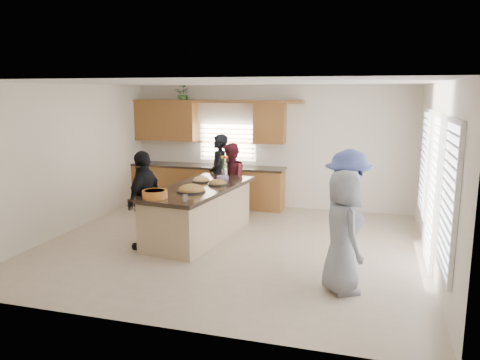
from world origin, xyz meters
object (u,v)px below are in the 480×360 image
(island, at_px, (199,213))
(salad_bowl, at_px, (155,194))
(woman_right_back, at_px, (348,212))
(woman_left_mid, at_px, (230,180))
(woman_right_front, at_px, (343,232))
(woman_left_front, at_px, (145,200))
(woman_left_back, at_px, (219,175))

(island, distance_m, salad_bowl, 1.26)
(woman_right_back, bearing_deg, woman_left_mid, 41.45)
(woman_right_back, distance_m, woman_right_front, 0.69)
(island, xyz_separation_m, salad_bowl, (-0.34, -1.07, 0.57))
(salad_bowl, bearing_deg, woman_left_front, 141.51)
(woman_left_front, bearing_deg, salad_bowl, 53.41)
(island, height_order, woman_right_back, woman_right_back)
(woman_left_mid, xyz_separation_m, woman_left_front, (-0.79, -2.38, 0.05))
(woman_left_mid, height_order, woman_right_back, woman_right_back)
(island, xyz_separation_m, woman_right_front, (2.71, -1.70, 0.38))
(salad_bowl, xyz_separation_m, woman_left_back, (0.18, 2.72, -0.14))
(woman_left_mid, relative_size, woman_right_back, 0.86)
(island, bearing_deg, woman_left_front, -122.01)
(woman_right_back, bearing_deg, island, 65.72)
(woman_left_back, xyz_separation_m, woman_left_front, (-0.50, -2.46, -0.03))
(woman_left_mid, xyz_separation_m, woman_right_back, (2.60, -2.58, 0.13))
(island, height_order, woman_left_back, woman_left_back)
(woman_left_back, relative_size, woman_right_front, 1.06)
(island, relative_size, woman_left_mid, 1.78)
(island, height_order, woman_left_mid, woman_left_mid)
(woman_left_mid, relative_size, woman_right_front, 0.96)
(woman_left_back, xyz_separation_m, woman_right_back, (2.89, -2.66, 0.05))
(island, relative_size, salad_bowl, 6.89)
(salad_bowl, height_order, woman_left_front, woman_left_front)
(island, bearing_deg, woman_left_mid, 92.21)
(island, height_order, woman_left_front, woman_left_front)
(woman_right_front, bearing_deg, woman_left_front, 50.76)
(woman_right_back, height_order, woman_right_front, woman_right_back)
(woman_left_mid, bearing_deg, salad_bowl, -25.82)
(salad_bowl, height_order, woman_right_back, woman_right_back)
(island, distance_m, woman_left_mid, 1.60)
(woman_left_back, height_order, woman_right_front, woman_left_back)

